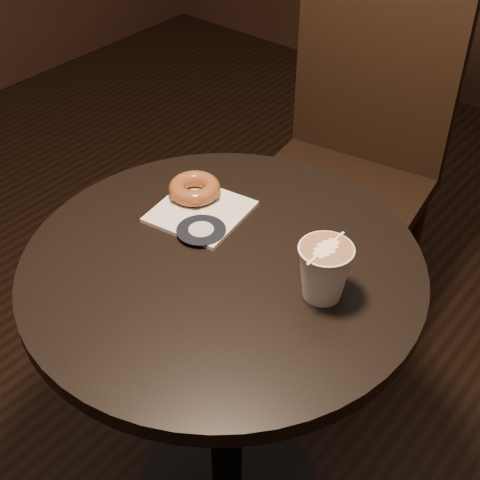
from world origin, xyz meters
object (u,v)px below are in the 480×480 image
(doughnut, at_px, (194,188))
(chair, at_px, (355,139))
(pastry_bag, at_px, (201,212))
(cafe_table, at_px, (224,340))
(latte_cup, at_px, (324,272))

(doughnut, bearing_deg, chair, 89.45)
(chair, relative_size, doughnut, 10.91)
(pastry_bag, bearing_deg, cafe_table, -41.19)
(chair, xyz_separation_m, pastry_bag, (0.03, -0.63, 0.15))
(doughnut, bearing_deg, cafe_table, -33.59)
(cafe_table, distance_m, chair, 0.73)
(doughnut, relative_size, latte_cup, 1.01)
(cafe_table, distance_m, latte_cup, 0.31)
(latte_cup, bearing_deg, pastry_bag, 172.69)
(chair, height_order, latte_cup, chair)
(cafe_table, bearing_deg, pastry_bag, 147.07)
(doughnut, distance_m, latte_cup, 0.35)
(chair, bearing_deg, latte_cup, -72.42)
(cafe_table, distance_m, pastry_bag, 0.25)
(doughnut, bearing_deg, pastry_bag, -35.48)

